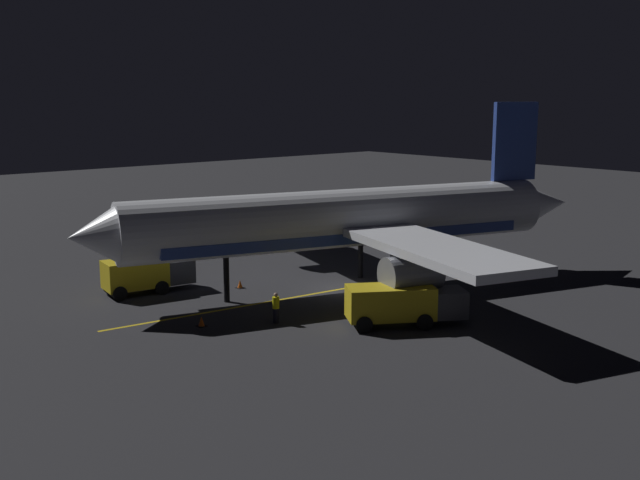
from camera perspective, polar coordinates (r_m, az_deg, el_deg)
ground_plane at (r=50.23m, az=1.74°, el=-3.76°), size 180.00×180.00×0.20m
apron_guide_stripe at (r=47.97m, az=-2.11°, el=-4.33°), size 2.87×24.66×0.01m
airliner at (r=49.54m, az=2.39°, el=1.47°), size 31.57×35.09×12.06m
baggage_truck at (r=50.14m, az=-12.97°, el=-2.57°), size 2.94×5.91×2.24m
catering_truck at (r=42.21m, az=6.15°, el=-4.82°), size 5.22×6.64×2.24m
ground_crew_worker at (r=42.54m, az=-3.32°, el=-5.08°), size 0.40×0.40×1.74m
traffic_cone_near_left at (r=42.56m, az=-8.87°, el=-6.08°), size 0.50×0.50×0.55m
traffic_cone_near_right at (r=42.26m, az=3.53°, el=-6.09°), size 0.50×0.50×0.55m
traffic_cone_under_wing at (r=50.53m, az=-6.01°, el=-3.32°), size 0.50×0.50×0.55m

